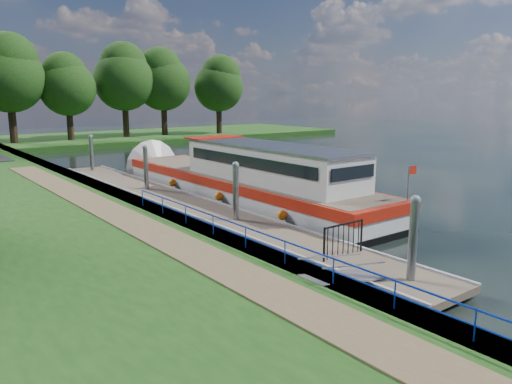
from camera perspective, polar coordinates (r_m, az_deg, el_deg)
ground at (r=16.04m, az=15.68°, el=-10.44°), size 160.00×160.00×0.00m
bank_edge at (r=26.23m, az=-15.11°, el=-1.11°), size 1.10×90.00×0.78m
far_bank at (r=65.66m, az=-15.65°, el=5.97°), size 60.00×18.00×0.60m
footpath at (r=19.16m, az=-12.32°, el=-4.19°), size 1.60×40.00×0.05m
blue_fence at (r=15.72m, az=0.95°, el=-5.39°), size 0.04×18.04×0.72m
pontoon at (r=25.57m, az=-8.09°, el=-1.61°), size 2.50×30.00×0.56m
mooring_piles at (r=25.35m, az=-8.15°, el=0.81°), size 0.30×27.30×3.55m
gangway at (r=14.77m, az=9.83°, el=-9.47°), size 2.58×1.00×0.92m
gate_panel at (r=17.00m, az=9.97°, el=-4.86°), size 1.85×0.05×1.15m
barge at (r=27.72m, az=-2.19°, el=1.40°), size 4.36×21.15×4.78m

